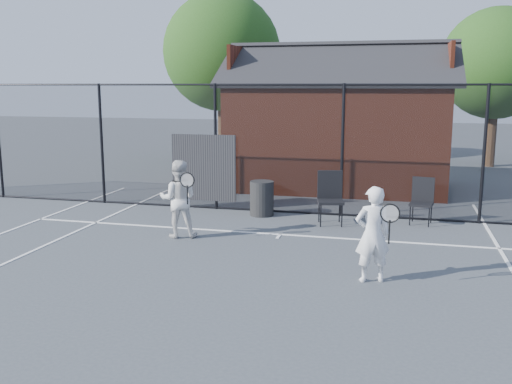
% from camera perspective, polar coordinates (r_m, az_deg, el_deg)
% --- Properties ---
extents(ground, '(80.00, 80.00, 0.00)m').
position_cam_1_polar(ground, '(8.71, -1.63, -9.23)').
color(ground, '#41464A').
rests_on(ground, ground).
extents(court_lines, '(11.02, 18.00, 0.01)m').
position_cam_1_polar(court_lines, '(7.53, -4.42, -12.48)').
color(court_lines, white).
rests_on(court_lines, ground).
extents(fence, '(22.04, 3.00, 3.00)m').
position_cam_1_polar(fence, '(13.21, 2.96, 4.06)').
color(fence, black).
rests_on(fence, ground).
extents(clubhouse, '(6.50, 4.36, 4.19)m').
position_cam_1_polar(clubhouse, '(17.02, 8.28, 5.98)').
color(clubhouse, maroon).
rests_on(clubhouse, ground).
extents(tree_left, '(4.48, 4.48, 6.44)m').
position_cam_1_polar(tree_left, '(22.45, -3.45, 13.77)').
color(tree_left, black).
rests_on(tree_left, ground).
extents(tree_right, '(3.97, 3.97, 5.70)m').
position_cam_1_polar(tree_right, '(22.63, 22.93, 11.73)').
color(tree_right, black).
rests_on(tree_right, ground).
extents(player_front, '(0.71, 0.57, 1.48)m').
position_cam_1_polar(player_front, '(8.81, 11.58, -4.15)').
color(player_front, white).
rests_on(player_front, ground).
extents(player_back, '(0.89, 0.76, 1.53)m').
position_cam_1_polar(player_back, '(11.26, -7.76, -0.68)').
color(player_back, silver).
rests_on(player_back, ground).
extents(chair_left, '(0.64, 0.66, 1.12)m').
position_cam_1_polar(chair_left, '(12.29, 7.47, -0.71)').
color(chair_left, black).
rests_on(chair_left, ground).
extents(chair_right, '(0.54, 0.56, 0.98)m').
position_cam_1_polar(chair_right, '(12.73, 16.21, -0.97)').
color(chair_right, black).
rests_on(chair_right, ground).
extents(waste_bin, '(0.60, 0.60, 0.80)m').
position_cam_1_polar(waste_bin, '(13.09, 0.58, -0.64)').
color(waste_bin, '#242424').
rests_on(waste_bin, ground).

